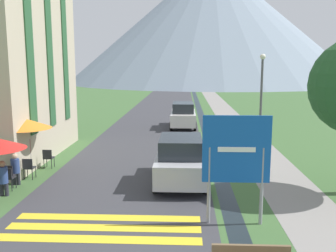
% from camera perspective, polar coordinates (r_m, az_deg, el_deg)
% --- Properties ---
extents(ground_plane, '(160.00, 160.00, 0.00)m').
position_cam_1_polar(ground_plane, '(26.09, 3.11, -0.60)').
color(ground_plane, '#3D6033').
extents(road, '(6.40, 60.00, 0.01)m').
position_cam_1_polar(road, '(36.05, -1.00, 2.18)').
color(road, '#38383D').
rests_on(road, ground_plane).
extents(footpath, '(2.20, 60.00, 0.01)m').
position_cam_1_polar(footpath, '(36.18, 8.69, 2.10)').
color(footpath, gray).
rests_on(footpath, ground_plane).
extents(drainage_channel, '(0.60, 60.00, 0.00)m').
position_cam_1_polar(drainage_channel, '(36.01, 4.89, 2.14)').
color(drainage_channel, black).
rests_on(drainage_channel, ground_plane).
extents(crosswalk_marking, '(5.44, 1.84, 0.01)m').
position_cam_1_polar(crosswalk_marking, '(10.97, -9.78, -15.03)').
color(crosswalk_marking, yellow).
rests_on(crosswalk_marking, ground_plane).
extents(mountain_distant, '(71.77, 71.77, 30.49)m').
position_cam_1_polar(mountain_distant, '(98.47, 6.62, 15.57)').
color(mountain_distant, gray).
rests_on(mountain_distant, ground_plane).
extents(road_sign, '(1.90, 0.11, 3.14)m').
position_cam_1_polar(road_sign, '(10.61, 10.36, -4.61)').
color(road_sign, gray).
rests_on(road_sign, ground_plane).
extents(parked_car_near, '(1.94, 4.05, 1.82)m').
position_cam_1_polar(parked_car_near, '(14.36, 1.95, -5.16)').
color(parked_car_near, '#B2B2B7').
rests_on(parked_car_near, ground_plane).
extents(parked_car_far, '(1.82, 4.33, 1.82)m').
position_cam_1_polar(parked_car_far, '(26.91, 2.33, 1.67)').
color(parked_car_far, silver).
rests_on(parked_car_far, ground_plane).
extents(cafe_chair_middle, '(0.40, 0.40, 0.85)m').
position_cam_1_polar(cafe_chair_middle, '(15.88, -20.48, -5.82)').
color(cafe_chair_middle, '#232328').
rests_on(cafe_chair_middle, ground_plane).
extents(cafe_chair_near_right, '(0.40, 0.40, 0.85)m').
position_cam_1_polar(cafe_chair_near_right, '(15.14, -23.09, -6.71)').
color(cafe_chair_near_right, '#232328').
rests_on(cafe_chair_near_right, ground_plane).
extents(cafe_chair_far_left, '(0.40, 0.40, 0.85)m').
position_cam_1_polar(cafe_chair_far_left, '(17.24, -17.80, -4.50)').
color(cafe_chair_far_left, '#232328').
rests_on(cafe_chair_far_left, ground_plane).
extents(cafe_chair_near_left, '(0.40, 0.40, 0.85)m').
position_cam_1_polar(cafe_chair_near_left, '(14.79, -23.24, -7.10)').
color(cafe_chair_near_left, '#232328').
rests_on(cafe_chair_near_left, ground_plane).
extents(cafe_umbrella_middle_orange, '(2.07, 2.07, 2.33)m').
position_cam_1_polar(cafe_umbrella_middle_orange, '(16.31, -20.85, 0.34)').
color(cafe_umbrella_middle_orange, '#B7B2A8').
rests_on(cafe_umbrella_middle_orange, ground_plane).
extents(person_seated_far, '(0.32, 0.32, 1.25)m').
position_cam_1_polar(person_seated_far, '(14.19, -23.83, -7.06)').
color(person_seated_far, '#282833').
rests_on(person_seated_far, ground_plane).
extents(person_seated_near, '(0.32, 0.32, 1.21)m').
position_cam_1_polar(person_seated_near, '(15.32, -22.24, -5.87)').
color(person_seated_near, '#282833').
rests_on(person_seated_near, ground_plane).
extents(person_standing_terrace, '(0.32, 0.32, 1.67)m').
position_cam_1_polar(person_standing_terrace, '(16.71, -20.71, -3.49)').
color(person_standing_terrace, '#282833').
rests_on(person_standing_terrace, ground_plane).
extents(streetlamp, '(0.28, 0.28, 5.03)m').
position_cam_1_polar(streetlamp, '(19.30, 14.02, 4.57)').
color(streetlamp, '#515156').
rests_on(streetlamp, ground_plane).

